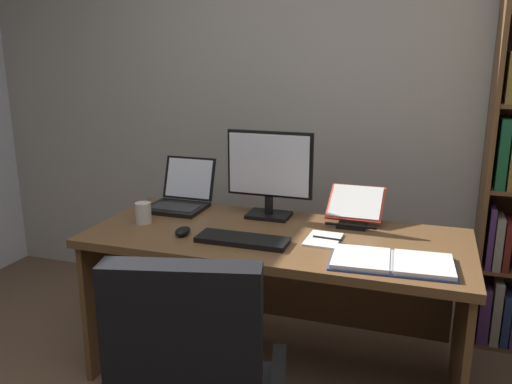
% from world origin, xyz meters
% --- Properties ---
extents(wall_back, '(5.37, 0.12, 2.67)m').
position_xyz_m(wall_back, '(0.00, 1.96, 1.34)').
color(wall_back, '#B2ADA3').
rests_on(wall_back, ground).
extents(desk, '(1.79, 0.76, 0.76)m').
position_xyz_m(desk, '(-0.02, 1.06, 0.55)').
color(desk, brown).
rests_on(desk, ground).
extents(monitor, '(0.45, 0.16, 0.45)m').
position_xyz_m(monitor, '(-0.14, 1.24, 0.98)').
color(monitor, black).
rests_on(monitor, desk).
extents(laptop, '(0.30, 0.35, 0.26)m').
position_xyz_m(laptop, '(-0.66, 1.25, 0.81)').
color(laptop, black).
rests_on(laptop, desk).
extents(keyboard, '(0.42, 0.15, 0.02)m').
position_xyz_m(keyboard, '(-0.14, 0.83, 0.77)').
color(keyboard, black).
rests_on(keyboard, desk).
extents(computer_mouse, '(0.06, 0.10, 0.04)m').
position_xyz_m(computer_mouse, '(-0.44, 0.83, 0.78)').
color(computer_mouse, black).
rests_on(computer_mouse, desk).
extents(reading_stand_with_book, '(0.28, 0.28, 0.16)m').
position_xyz_m(reading_stand_with_book, '(0.30, 1.30, 0.84)').
color(reading_stand_with_book, black).
rests_on(reading_stand_with_book, desk).
extents(open_binder, '(0.51, 0.29, 0.02)m').
position_xyz_m(open_binder, '(0.53, 0.78, 0.77)').
color(open_binder, navy).
rests_on(open_binder, desk).
extents(notepad, '(0.16, 0.21, 0.01)m').
position_xyz_m(notepad, '(0.21, 0.97, 0.76)').
color(notepad, silver).
rests_on(notepad, desk).
extents(pen, '(0.14, 0.02, 0.01)m').
position_xyz_m(pen, '(0.23, 0.97, 0.77)').
color(pen, black).
rests_on(pen, notepad).
extents(coffee_mug, '(0.08, 0.08, 0.11)m').
position_xyz_m(coffee_mug, '(-0.71, 0.93, 0.81)').
color(coffee_mug, silver).
rests_on(coffee_mug, desk).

